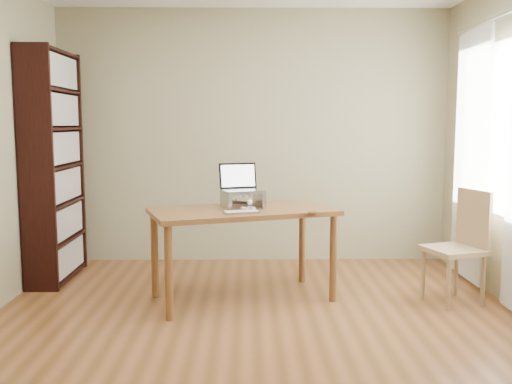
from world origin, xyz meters
name	(u,v)px	position (x,y,z in m)	size (l,w,h in m)	color
room	(262,145)	(0.03, 0.01, 1.30)	(4.04, 4.54, 2.64)	brown
bookshelf	(54,166)	(-1.83, 1.55, 1.05)	(0.30, 0.90, 2.10)	black
curtains	(498,158)	(1.92, 0.80, 1.17)	(0.03, 1.90, 2.25)	white
desk	(243,220)	(-0.10, 0.89, 0.66)	(1.62, 1.16, 0.75)	brown
laptop_stand	(243,198)	(-0.10, 0.97, 0.83)	(0.32, 0.25, 0.13)	silver
laptop	(243,184)	(-0.10, 1.02, 0.94)	(0.38, 0.36, 0.23)	silver
keyboard	(241,212)	(-0.11, 0.67, 0.76)	(0.30, 0.19, 0.02)	silver
coaster	(313,213)	(0.45, 0.67, 0.75)	(0.09, 0.09, 0.01)	#533E1C
cat	(239,200)	(-0.13, 1.00, 0.81)	(0.24, 0.48, 0.14)	#473D38
chair	(463,243)	(1.66, 0.76, 0.49)	(0.51, 0.51, 0.91)	#A27D58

